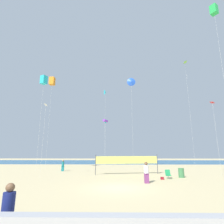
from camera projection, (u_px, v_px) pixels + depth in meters
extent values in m
plane|color=#D1BC89|center=(118.00, 188.00, 13.80)|extent=(120.00, 120.00, 0.00)
cube|color=#28608C|center=(116.00, 162.00, 48.76)|extent=(120.00, 20.00, 0.01)
cylinder|color=navy|center=(9.00, 203.00, 5.86)|extent=(0.39, 0.39, 0.65)
sphere|color=brown|center=(10.00, 187.00, 5.97)|extent=(0.29, 0.29, 0.29)
cylinder|color=olive|center=(16.00, 224.00, 5.65)|extent=(0.17, 0.17, 0.29)
sphere|color=beige|center=(17.00, 217.00, 5.69)|extent=(0.13, 0.13, 0.13)
cube|color=#7A3872|center=(147.00, 178.00, 15.88)|extent=(0.40, 0.24, 0.85)
cylinder|color=white|center=(146.00, 169.00, 16.05)|extent=(0.42, 0.42, 0.70)
sphere|color=brown|center=(146.00, 163.00, 16.16)|extent=(0.31, 0.31, 0.31)
cube|color=#19727A|center=(63.00, 169.00, 25.63)|extent=(0.34, 0.21, 0.72)
cylinder|color=#19727A|center=(63.00, 164.00, 25.78)|extent=(0.36, 0.36, 0.59)
sphere|color=#997051|center=(63.00, 161.00, 25.87)|extent=(0.27, 0.27, 0.27)
cube|color=#1E8C4C|center=(169.00, 176.00, 18.39)|extent=(0.52, 0.48, 0.03)
cube|color=#1E8C4C|center=(168.00, 172.00, 18.73)|extent=(0.52, 0.23, 0.57)
cylinder|color=silver|center=(169.00, 177.00, 18.21)|extent=(0.03, 0.03, 0.32)
cylinder|color=silver|center=(168.00, 177.00, 18.49)|extent=(0.03, 0.03, 0.32)
cylinder|color=#3F7F4C|center=(181.00, 173.00, 19.40)|extent=(0.60, 0.60, 0.98)
cylinder|color=#4C4C51|center=(96.00, 165.00, 21.63)|extent=(0.08, 0.08, 2.40)
cylinder|color=#4C4C51|center=(157.00, 164.00, 22.77)|extent=(0.08, 0.08, 2.40)
cube|color=#EAE566|center=(127.00, 160.00, 22.32)|extent=(7.78, 1.33, 0.90)
cube|color=maroon|center=(162.00, 178.00, 17.87)|extent=(0.32, 0.16, 0.26)
cylinder|color=silver|center=(105.00, 143.00, 34.30)|extent=(0.01, 0.01, 8.74)
cylinder|color=purple|center=(105.00, 121.00, 35.26)|extent=(1.03, 1.42, 0.50)
sphere|color=#26BFCC|center=(105.00, 122.00, 35.18)|extent=(0.30, 0.30, 0.30)
cylinder|color=silver|center=(217.00, 138.00, 21.24)|extent=(0.01, 0.01, 8.74)
pyramid|color=red|center=(212.00, 102.00, 22.20)|extent=(0.58, 0.57, 0.28)
cylinder|color=silver|center=(49.00, 123.00, 30.85)|extent=(0.01, 0.01, 15.35)
cube|color=orange|center=(52.00, 81.00, 32.52)|extent=(0.92, 0.92, 1.41)
cube|color=green|center=(214.00, 10.00, 20.15)|extent=(0.94, 0.94, 1.08)
cylinder|color=silver|center=(132.00, 123.00, 30.73)|extent=(0.01, 0.01, 15.19)
cone|color=blue|center=(131.00, 82.00, 32.38)|extent=(1.55, 0.30, 1.54)
cylinder|color=silver|center=(40.00, 123.00, 26.97)|extent=(0.01, 0.01, 13.98)
cube|color=#26BFCC|center=(44.00, 80.00, 28.50)|extent=(1.12, 1.12, 1.34)
cylinder|color=silver|center=(190.00, 111.00, 33.62)|extent=(0.01, 0.01, 20.34)
pyramid|color=#8CD833|center=(185.00, 62.00, 35.88)|extent=(0.92, 0.93, 0.48)
cylinder|color=silver|center=(105.00, 128.00, 32.58)|extent=(0.01, 0.01, 13.85)
cone|color=#26BFCC|center=(105.00, 92.00, 34.09)|extent=(0.58, 0.95, 0.90)
cylinder|color=silver|center=(43.00, 140.00, 20.26)|extent=(0.01, 0.01, 8.18)
pyramid|color=white|center=(46.00, 105.00, 21.18)|extent=(0.55, 0.55, 0.30)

